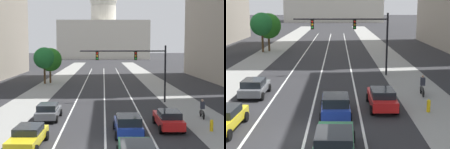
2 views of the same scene
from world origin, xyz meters
The scene contains 15 objects.
ground_plane centered at (0.00, 40.00, 0.00)m, with size 400.00×400.00×0.00m, color #2B2B2D.
sidewalk_left centered at (-8.80, 35.00, 0.01)m, with size 4.37×130.00×0.01m, color gray.
sidewalk_right centered at (8.80, 35.00, 0.01)m, with size 4.37×130.00×0.01m, color gray.
lane_stripe_left centered at (-3.31, 25.00, 0.01)m, with size 0.16×90.00×0.01m, color white.
lane_stripe_center centered at (0.00, 25.00, 0.01)m, with size 0.16×90.00×0.01m, color white.
lane_stripe_right centered at (3.31, 25.00, 0.01)m, with size 0.16×90.00×0.01m, color white.
car_gray centered at (-4.96, 8.83, 0.76)m, with size 1.98×4.04×1.44m.
car_green centered at (1.65, -2.18, 0.77)m, with size 2.20×4.11×1.44m.
car_red centered at (4.96, 5.52, 0.77)m, with size 1.94×4.57×1.49m.
car_blue centered at (1.66, 3.76, 0.79)m, with size 2.11×4.29×1.54m.
traffic_signal_mast centered at (3.72, 17.12, 4.67)m, with size 9.77×0.39×6.49m.
fire_hydrant centered at (8.09, 4.62, 0.46)m, with size 0.26×0.35×0.91m.
cyclist centered at (8.72, 8.95, 0.85)m, with size 0.37×1.70×1.72m.
street_tree_mid_left centered at (-9.28, 36.17, 4.01)m, with size 4.03×4.03×6.04m.
street_tree_near_left centered at (-10.02, 34.95, 4.34)m, with size 3.61×3.61×6.16m.
Camera 2 is at (1.82, -17.60, 7.27)m, focal length 53.78 mm.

